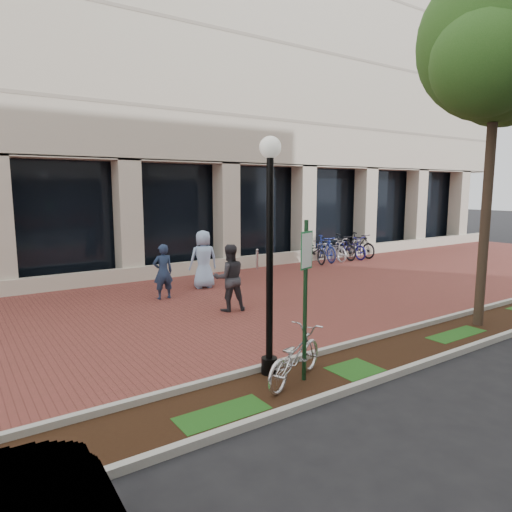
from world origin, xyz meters
TOP-DOWN VIEW (x-y plane):
  - ground at (0.00, 0.00)m, footprint 120.00×120.00m
  - brick_plaza at (0.00, 0.00)m, footprint 40.00×9.00m
  - planting_strip at (0.00, -5.25)m, footprint 40.00×1.50m
  - curb_plaza_side at (0.00, -4.50)m, footprint 40.00×0.12m
  - curb_street_side at (0.00, -6.00)m, footprint 40.00×0.12m
  - near_office_building at (0.00, 10.47)m, footprint 40.00×12.12m
  - parking_sign at (-2.50, -5.24)m, footprint 0.34×0.07m
  - lamppost at (-2.82, -4.67)m, footprint 0.36×0.36m
  - street_tree at (3.03, -5.10)m, footprint 4.14×3.45m
  - locked_bicycle at (-2.66, -5.17)m, footprint 1.81×1.22m
  - pedestrian_left at (-2.17, 1.52)m, footprint 0.62×0.43m
  - pedestrian_mid at (-1.24, -0.69)m, footprint 1.01×0.87m
  - pedestrian_right at (-0.49, 2.18)m, footprint 1.01×0.75m
  - bollard at (2.86, 4.00)m, footprint 0.12×0.12m
  - bike_rack_cluster at (7.25, 3.98)m, footprint 3.63×2.11m

SIDE VIEW (x-z plane):
  - ground at x=0.00m, z-range 0.00..0.00m
  - brick_plaza at x=0.00m, z-range 0.00..0.01m
  - planting_strip at x=0.00m, z-range 0.00..0.01m
  - curb_plaza_side at x=0.00m, z-range 0.00..0.12m
  - curb_street_side at x=0.00m, z-range 0.00..0.12m
  - bollard at x=2.86m, z-range 0.01..0.85m
  - locked_bicycle at x=-2.66m, z-range 0.00..0.90m
  - bike_rack_cluster at x=7.25m, z-range -0.03..1.13m
  - pedestrian_left at x=-2.17m, z-range 0.00..1.63m
  - pedestrian_mid at x=-1.24m, z-range 0.00..1.78m
  - pedestrian_right at x=-0.49m, z-range 0.00..1.89m
  - parking_sign at x=-2.50m, z-range 0.35..3.07m
  - lamppost at x=-2.82m, z-range 0.27..4.34m
  - street_tree at x=3.03m, z-range 2.11..10.24m
  - near_office_building at x=0.00m, z-range 2.05..18.05m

